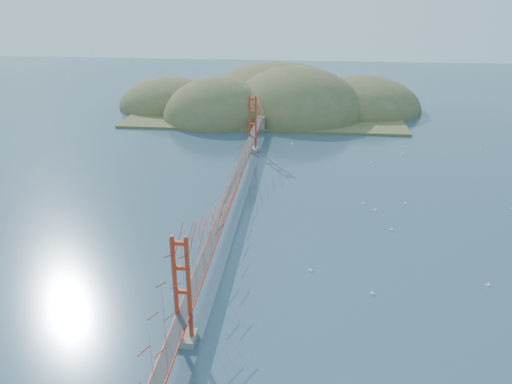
# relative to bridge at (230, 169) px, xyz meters

# --- Properties ---
(ground) EXTENTS (320.00, 320.00, 0.00)m
(ground) POSITION_rel_bridge_xyz_m (0.00, -0.18, -7.01)
(ground) COLOR #324C64
(ground) RESTS_ON ground
(bridge) EXTENTS (2.20, 94.40, 12.00)m
(bridge) POSITION_rel_bridge_xyz_m (0.00, 0.00, 0.00)
(bridge) COLOR gray
(bridge) RESTS_ON ground
(far_headlands) EXTENTS (84.00, 58.00, 25.00)m
(far_headlands) POSITION_rel_bridge_xyz_m (2.21, 68.33, -7.01)
(far_headlands) COLOR brown
(far_headlands) RESTS_ON ground
(sailboat_17) EXTENTS (0.53, 0.50, 0.60)m
(sailboat_17) POSITION_rel_bridge_xyz_m (48.04, 36.81, -6.87)
(sailboat_17) COLOR white
(sailboat_17) RESTS_ON ground
(sailboat_1) EXTENTS (0.65, 0.65, 0.70)m
(sailboat_1) POSITION_rel_bridge_xyz_m (23.71, -3.79, -6.86)
(sailboat_1) COLOR white
(sailboat_1) RESTS_ON ground
(sailboat_3) EXTENTS (0.59, 0.55, 0.66)m
(sailboat_3) POSITION_rel_bridge_xyz_m (20.55, 5.02, -6.86)
(sailboat_3) COLOR white
(sailboat_3) RESTS_ON ground
(sailboat_4) EXTENTS (0.57, 0.57, 0.60)m
(sailboat_4) POSITION_rel_bridge_xyz_m (27.21, 5.77, -6.87)
(sailboat_4) COLOR white
(sailboat_4) RESTS_ON ground
(sailboat_15) EXTENTS (0.52, 0.54, 0.61)m
(sailboat_15) POSITION_rel_bridge_xyz_m (31.95, 36.16, -6.87)
(sailboat_15) COLOR white
(sailboat_15) RESTS_ON ground
(sailboat_7) EXTENTS (0.53, 0.49, 0.60)m
(sailboat_7) POSITION_rel_bridge_xyz_m (23.90, 24.80, -6.87)
(sailboat_7) COLOR white
(sailboat_7) RESTS_ON ground
(sailboat_12) EXTENTS (0.65, 0.65, 0.70)m
(sailboat_12) POSITION_rel_bridge_xyz_m (7.97, 35.63, -6.85)
(sailboat_12) COLOR white
(sailboat_12) RESTS_ON ground
(sailboat_6) EXTENTS (0.60, 0.60, 0.65)m
(sailboat_6) POSITION_rel_bridge_xyz_m (12.21, -15.87, -6.86)
(sailboat_6) COLOR white
(sailboat_6) RESTS_ON ground
(sailboat_0) EXTENTS (0.54, 0.57, 0.64)m
(sailboat_0) POSITION_rel_bridge_xyz_m (22.14, 2.78, -6.86)
(sailboat_0) COLOR white
(sailboat_0) RESTS_ON ground
(sailboat_10) EXTENTS (0.61, 0.61, 0.65)m
(sailboat_10) POSITION_rel_bridge_xyz_m (19.25, -20.06, -6.86)
(sailboat_10) COLOR white
(sailboat_10) RESTS_ON ground
(sailboat_8) EXTENTS (0.62, 0.51, 0.72)m
(sailboat_8) POSITION_rel_bridge_xyz_m (30.62, 30.44, -6.85)
(sailboat_8) COLOR white
(sailboat_8) RESTS_ON ground
(sailboat_11) EXTENTS (0.55, 0.55, 0.57)m
(sailboat_11) POSITION_rel_bridge_xyz_m (43.39, 5.40, -6.87)
(sailboat_11) COLOR white
(sailboat_11) RESTS_ON ground
(sailboat_2) EXTENTS (0.56, 0.48, 0.64)m
(sailboat_2) POSITION_rel_bridge_xyz_m (32.89, -16.97, -6.86)
(sailboat_2) COLOR white
(sailboat_2) RESTS_ON ground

